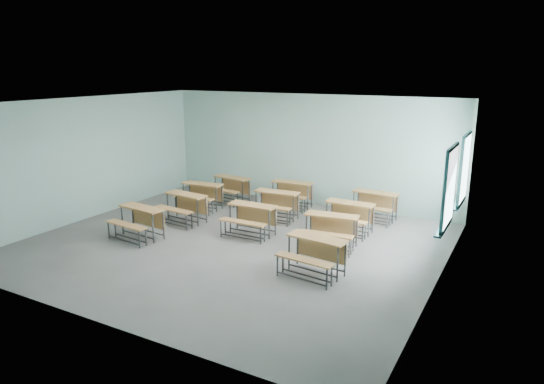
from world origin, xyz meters
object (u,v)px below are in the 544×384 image
at_px(desk_unit_r1c0, 184,204).
at_px(desk_unit_r3c0, 230,185).
at_px(desk_unit_r3c1, 291,191).
at_px(desk_unit_r3c2, 374,202).
at_px(desk_unit_r1c1, 250,215).
at_px(desk_unit_r1c2, 330,226).
at_px(desk_unit_r2c0, 201,192).
at_px(desk_unit_r2c1, 275,201).
at_px(desk_unit_r0c0, 139,218).
at_px(desk_unit_r2c2, 348,213).
at_px(desk_unit_r0c2, 314,251).

relative_size(desk_unit_r1c0, desk_unit_r3c0, 0.99).
distance_m(desk_unit_r3c0, desk_unit_r3c1, 1.92).
relative_size(desk_unit_r3c1, desk_unit_r3c2, 1.00).
xyz_separation_m(desk_unit_r1c0, desk_unit_r1c1, (2.05, -0.04, 0.00)).
xyz_separation_m(desk_unit_r1c2, desk_unit_r2c0, (-4.36, 1.04, 0.00)).
bearing_deg(desk_unit_r2c1, desk_unit_r3c0, 152.58).
xyz_separation_m(desk_unit_r0c0, desk_unit_r3c0, (0.09, 3.74, 0.00)).
bearing_deg(desk_unit_r1c1, desk_unit_r2c2, 32.33).
bearing_deg(desk_unit_r0c2, desk_unit_r2c2, 102.46).
bearing_deg(desk_unit_r1c2, desk_unit_r1c0, 174.47).
height_order(desk_unit_r1c0, desk_unit_r2c1, same).
bearing_deg(desk_unit_r3c1, desk_unit_r1c1, -88.90).
height_order(desk_unit_r1c1, desk_unit_r3c1, same).
xyz_separation_m(desk_unit_r0c2, desk_unit_r3c2, (-0.04, 3.97, 0.00)).
relative_size(desk_unit_r2c0, desk_unit_r3c2, 1.01).
distance_m(desk_unit_r0c2, desk_unit_r1c0, 4.55).
relative_size(desk_unit_r1c2, desk_unit_r3c0, 0.99).
xyz_separation_m(desk_unit_r0c0, desk_unit_r2c2, (4.20, 2.74, 0.00)).
relative_size(desk_unit_r1c2, desk_unit_r2c2, 1.06).
relative_size(desk_unit_r0c2, desk_unit_r1c2, 1.00).
distance_m(desk_unit_r0c2, desk_unit_r2c0, 5.30).
bearing_deg(desk_unit_r0c0, desk_unit_r2c0, 99.89).
distance_m(desk_unit_r0c2, desk_unit_r1c1, 2.66).
bearing_deg(desk_unit_r0c0, desk_unit_r3c1, 70.00).
height_order(desk_unit_r2c1, desk_unit_r3c2, same).
distance_m(desk_unit_r1c1, desk_unit_r3c0, 3.11).
relative_size(desk_unit_r2c0, desk_unit_r2c2, 1.04).
relative_size(desk_unit_r1c0, desk_unit_r2c2, 1.06).
bearing_deg(desk_unit_r1c0, desk_unit_r2c2, 23.61).
relative_size(desk_unit_r2c2, desk_unit_r3c1, 0.97).
bearing_deg(desk_unit_r2c2, desk_unit_r1c1, -146.12).
xyz_separation_m(desk_unit_r0c2, desk_unit_r2c1, (-2.35, 2.78, 0.00)).
bearing_deg(desk_unit_r2c2, desk_unit_r2c0, -177.62).
distance_m(desk_unit_r2c1, desk_unit_r2c2, 2.07).
xyz_separation_m(desk_unit_r2c0, desk_unit_r2c1, (2.29, 0.21, 0.00)).
xyz_separation_m(desk_unit_r0c0, desk_unit_r2c0, (-0.16, 2.63, 0.00)).
bearing_deg(desk_unit_r3c1, desk_unit_r2c1, -87.01).
xyz_separation_m(desk_unit_r1c1, desk_unit_r3c2, (2.24, 2.58, 0.00)).
height_order(desk_unit_r3c0, desk_unit_r3c2, same).
xyz_separation_m(desk_unit_r0c2, desk_unit_r2c2, (-0.28, 2.68, 0.00)).
relative_size(desk_unit_r1c1, desk_unit_r3c1, 0.97).
height_order(desk_unit_r1c1, desk_unit_r2c0, same).
bearing_deg(desk_unit_r2c1, desk_unit_r2c0, -178.40).
distance_m(desk_unit_r2c2, desk_unit_r3c0, 4.23).
height_order(desk_unit_r0c2, desk_unit_r2c0, same).
distance_m(desk_unit_r2c0, desk_unit_r2c2, 4.36).
height_order(desk_unit_r1c2, desk_unit_r2c2, same).
distance_m(desk_unit_r0c0, desk_unit_r2c0, 2.64).
distance_m(desk_unit_r2c0, desk_unit_r3c2, 4.81).
relative_size(desk_unit_r1c0, desk_unit_r3c2, 1.03).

